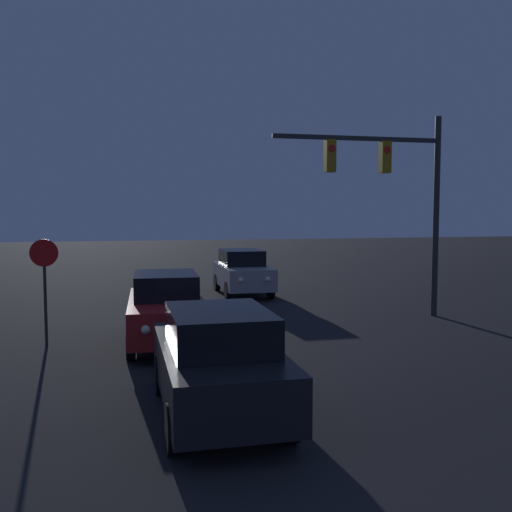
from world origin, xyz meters
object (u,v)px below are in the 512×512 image
at_px(car_far, 242,272).
at_px(stop_sign, 45,273).
at_px(car_near, 218,362).
at_px(car_mid, 166,309).
at_px(traffic_signal_mast, 395,183).

relative_size(car_far, stop_sign, 1.64).
relative_size(car_near, car_mid, 0.99).
relative_size(car_mid, traffic_signal_mast, 0.70).
distance_m(car_far, traffic_signal_mast, 7.24).
bearing_deg(car_mid, car_far, -111.93).
distance_m(traffic_signal_mast, stop_sign, 9.84).
height_order(traffic_signal_mast, stop_sign, traffic_signal_mast).
height_order(car_mid, traffic_signal_mast, traffic_signal_mast).
bearing_deg(car_near, traffic_signal_mast, 47.10).
distance_m(car_mid, stop_sign, 2.88).
bearing_deg(car_near, car_mid, 94.81).
xyz_separation_m(car_mid, car_far, (3.42, 7.50, 0.00)).
height_order(car_near, car_far, same).
bearing_deg(car_far, stop_sign, 49.67).
bearing_deg(stop_sign, car_mid, -8.82).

